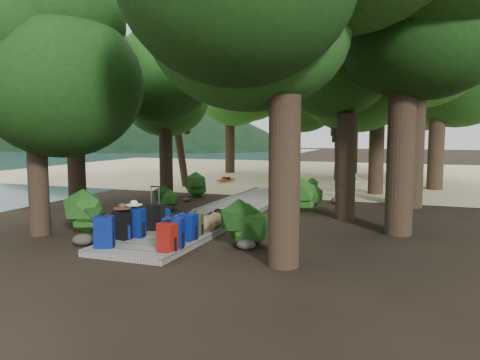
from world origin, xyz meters
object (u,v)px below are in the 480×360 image
at_px(backpack_left_c, 136,221).
at_px(duffel_right_black, 216,218).
at_px(backpack_right_c, 188,226).
at_px(suitcase_on_boardwalk, 156,217).
at_px(backpack_right_b, 174,231).
at_px(backpack_left_b, 122,224).
at_px(backpack_right_d, 195,223).
at_px(backpack_left_d, 163,217).
at_px(lone_suitcase_on_sand, 291,180).
at_px(kayak, 226,179).
at_px(backpack_left_a, 104,230).
at_px(sun_lounger, 349,180).
at_px(backpack_right_a, 167,236).
at_px(duffel_right_khaki, 210,222).

distance_m(backpack_left_c, duffel_right_black, 2.34).
distance_m(backpack_right_c, suitcase_on_boardwalk, 1.45).
xyz_separation_m(backpack_right_b, backpack_right_c, (-0.05, 0.79, -0.03)).
distance_m(backpack_left_b, backpack_right_d, 1.73).
distance_m(backpack_left_d, backpack_right_b, 2.44).
height_order(backpack_right_d, lone_suitcase_on_sand, lone_suitcase_on_sand).
bearing_deg(backpack_right_d, backpack_right_c, -89.63).
bearing_deg(kayak, backpack_left_a, -63.58).
relative_size(backpack_left_c, sun_lounger, 0.40).
height_order(backpack_left_c, lone_suitcase_on_sand, backpack_left_c).
distance_m(backpack_left_b, backpack_right_a, 1.70).
bearing_deg(kayak, duffel_right_black, -54.17).
height_order(backpack_right_b, backpack_right_c, backpack_right_b).
relative_size(duffel_right_black, kayak, 0.20).
distance_m(backpack_left_d, duffel_right_black, 1.42).
bearing_deg(backpack_left_d, backpack_right_d, -1.41).
bearing_deg(kayak, backpack_right_b, -57.45).
height_order(backpack_right_b, lone_suitcase_on_sand, backpack_right_b).
distance_m(backpack_right_a, sun_lounger, 14.27).
distance_m(suitcase_on_boardwalk, sun_lounger, 12.79).
height_order(backpack_right_b, sun_lounger, backpack_right_b).
distance_m(backpack_left_c, suitcase_on_boardwalk, 0.82).
bearing_deg(backpack_right_d, backpack_left_c, -160.21).
bearing_deg(backpack_right_b, backpack_right_a, -99.04).
relative_size(duffel_right_khaki, duffel_right_black, 0.97).
bearing_deg(backpack_left_d, kayak, 129.21).
bearing_deg(backpack_left_d, backpack_left_a, -66.10).
relative_size(backpack_left_c, suitcase_on_boardwalk, 1.12).
bearing_deg(backpack_right_a, duffel_right_khaki, 101.16).
height_order(backpack_left_a, backpack_right_b, backpack_left_a).
distance_m(backpack_right_c, kayak, 13.46).
relative_size(suitcase_on_boardwalk, sun_lounger, 0.36).
bearing_deg(backpack_right_a, suitcase_on_boardwalk, 136.54).
bearing_deg(backpack_right_b, lone_suitcase_on_sand, 83.00).
height_order(backpack_right_c, kayak, backpack_right_c).
height_order(backpack_left_b, kayak, backpack_left_b).
bearing_deg(kayak, sun_lounger, 17.70).
distance_m(lone_suitcase_on_sand, kayak, 4.08).
bearing_deg(backpack_right_b, backpack_left_b, 157.57).
relative_size(backpack_left_b, backpack_right_b, 0.97).
height_order(backpack_right_a, kayak, backpack_right_a).
distance_m(backpack_right_c, duffel_right_black, 1.85).
relative_size(backpack_left_c, backpack_right_b, 1.02).
bearing_deg(duffel_right_khaki, backpack_left_a, -129.47).
xyz_separation_m(backpack_left_c, backpack_right_b, (1.39, -0.68, -0.01)).
xyz_separation_m(duffel_right_black, sun_lounger, (2.12, 11.21, 0.01)).
xyz_separation_m(backpack_left_a, backpack_right_d, (1.31, 1.82, -0.10)).
bearing_deg(sun_lounger, backpack_right_c, -86.82).
xyz_separation_m(backpack_right_a, backpack_right_c, (-0.05, 1.08, 0.01)).
distance_m(backpack_left_d, kayak, 11.92).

